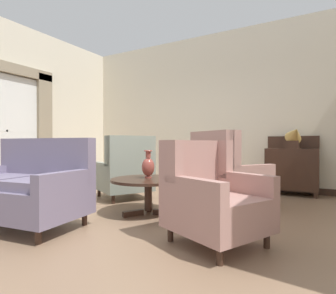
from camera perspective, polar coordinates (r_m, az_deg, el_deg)
The scene contains 13 objects.
ground at distance 3.72m, azimuth -6.25°, elevation -13.73°, with size 9.01×9.01×0.00m, color #896B51.
wall_back at distance 6.14m, azimuth 9.41°, elevation 7.48°, with size 6.59×0.08×3.32m, color beige.
wall_left at distance 6.57m, azimuth -25.15°, elevation 6.99°, with size 0.08×3.92×3.32m, color beige.
baseboard_back at distance 6.11m, azimuth 9.21°, elevation -7.51°, with size 6.43×0.03×0.12m, color #382319.
window_with_curtains at distance 6.06m, azimuth -30.31°, elevation 4.42°, with size 0.12×1.88×2.43m.
coffee_table at distance 3.68m, azimuth -4.11°, elevation -7.63°, with size 0.99×0.99×0.47m.
porcelain_vase at distance 3.71m, azimuth -4.13°, elevation -3.97°, with size 0.17×0.17×0.37m.
settee at distance 3.52m, azimuth -27.29°, elevation -7.71°, with size 1.48×0.97×0.99m.
armchair_near_sideboard at distance 4.15m, azimuth 11.95°, elevation -5.95°, with size 1.19×1.21×1.11m.
armchair_near_window at distance 2.65m, azimuth 8.98°, elevation -10.28°, with size 1.04×1.02×0.96m.
armchair_back_corner at distance 4.71m, azimuth -8.78°, elevation -5.31°, with size 1.14×1.11×1.05m.
sideboard at distance 5.47m, azimuth 24.21°, elevation -4.04°, with size 0.88×0.38×1.07m.
gramophone at distance 5.37m, azimuth 24.60°, elevation 1.94°, with size 0.40×0.45×0.45m.
Camera 1 is at (2.12, -2.92, 0.92)m, focal length 29.47 mm.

